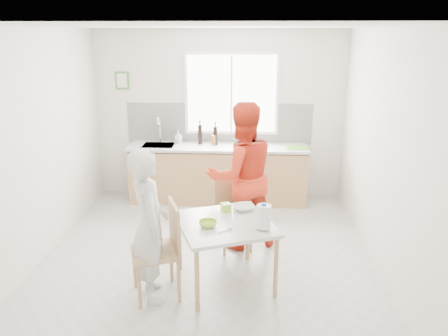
% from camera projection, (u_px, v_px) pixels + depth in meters
% --- Properties ---
extents(ground, '(4.50, 4.50, 0.00)m').
position_uv_depth(ground, '(207.00, 259.00, 5.32)').
color(ground, '#B7B7B2').
rests_on(ground, ground).
extents(room_shell, '(4.50, 4.50, 4.50)m').
position_uv_depth(room_shell, '(205.00, 126.00, 4.83)').
color(room_shell, silver).
rests_on(room_shell, ground).
extents(window, '(1.50, 0.06, 1.30)m').
position_uv_depth(window, '(231.00, 94.00, 6.92)').
color(window, white).
rests_on(window, room_shell).
extents(backsplash, '(3.00, 0.02, 0.65)m').
position_uv_depth(backsplash, '(219.00, 123.00, 7.09)').
color(backsplash, white).
rests_on(backsplash, room_shell).
extents(picture_frame, '(0.22, 0.03, 0.28)m').
position_uv_depth(picture_frame, '(122.00, 81.00, 6.96)').
color(picture_frame, '#3E813A').
rests_on(picture_frame, room_shell).
extents(kitchen_counter, '(2.84, 0.64, 1.37)m').
position_uv_depth(kitchen_counter, '(218.00, 176.00, 7.05)').
color(kitchen_counter, tan).
rests_on(kitchen_counter, ground).
extents(dining_table, '(1.22, 1.22, 0.73)m').
position_uv_depth(dining_table, '(225.00, 229.00, 4.62)').
color(dining_table, silver).
rests_on(dining_table, ground).
extents(chair_left, '(0.60, 0.60, 1.00)m').
position_uv_depth(chair_left, '(162.00, 246.00, 4.46)').
color(chair_left, tan).
rests_on(chair_left, ground).
extents(chair_far, '(0.52, 0.52, 0.88)m').
position_uv_depth(chair_far, '(232.00, 211.00, 5.51)').
color(chair_far, tan).
rests_on(chair_far, ground).
extents(person_white, '(0.56, 0.67, 1.58)m').
position_uv_depth(person_white, '(150.00, 226.00, 4.35)').
color(person_white, silver).
rests_on(person_white, ground).
extents(person_red, '(1.09, 0.98, 1.86)m').
position_uv_depth(person_red, '(242.00, 176.00, 5.42)').
color(person_red, red).
rests_on(person_red, ground).
extents(bowl_green, '(0.24, 0.24, 0.06)m').
position_uv_depth(bowl_green, '(208.00, 224.00, 4.49)').
color(bowl_green, '#96C12C').
rests_on(bowl_green, dining_table).
extents(bowl_white, '(0.30, 0.30, 0.06)m').
position_uv_depth(bowl_white, '(244.00, 208.00, 4.90)').
color(bowl_white, white).
rests_on(bowl_white, dining_table).
extents(milk_jug, '(0.21, 0.15, 0.26)m').
position_uv_depth(milk_jug, '(264.00, 216.00, 4.39)').
color(milk_jug, white).
rests_on(milk_jug, dining_table).
extents(green_box, '(0.13, 0.13, 0.09)m').
position_uv_depth(green_box, '(226.00, 207.00, 4.87)').
color(green_box, '#93D831').
rests_on(green_box, dining_table).
extents(spoon, '(0.13, 0.11, 0.01)m').
position_uv_depth(spoon, '(224.00, 231.00, 4.37)').
color(spoon, '#A5A5AA').
rests_on(spoon, dining_table).
extents(cutting_board, '(0.36, 0.27, 0.01)m').
position_uv_depth(cutting_board, '(297.00, 148.00, 6.77)').
color(cutting_board, '#67B429').
rests_on(cutting_board, kitchen_counter).
extents(wine_bottle_a, '(0.07, 0.07, 0.32)m').
position_uv_depth(wine_bottle_a, '(200.00, 134.00, 6.95)').
color(wine_bottle_a, black).
rests_on(wine_bottle_a, kitchen_counter).
extents(wine_bottle_b, '(0.07, 0.07, 0.30)m').
position_uv_depth(wine_bottle_b, '(215.00, 136.00, 6.92)').
color(wine_bottle_b, black).
rests_on(wine_bottle_b, kitchen_counter).
extents(jar_amber, '(0.06, 0.06, 0.16)m').
position_uv_depth(jar_amber, '(213.00, 141.00, 6.89)').
color(jar_amber, brown).
rests_on(jar_amber, kitchen_counter).
extents(soap_bottle, '(0.11, 0.12, 0.20)m').
position_uv_depth(soap_bottle, '(178.00, 137.00, 7.03)').
color(soap_bottle, '#999999').
rests_on(soap_bottle, kitchen_counter).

